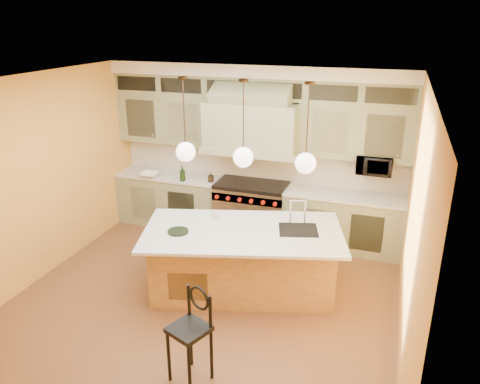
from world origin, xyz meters
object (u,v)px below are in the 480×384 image
(range, at_px, (252,209))
(kitchen_island, at_px, (243,259))
(microwave, at_px, (375,164))
(counter_stool, at_px, (191,331))

(range, relative_size, kitchen_island, 0.41)
(kitchen_island, bearing_deg, microwave, 33.64)
(counter_stool, distance_m, microwave, 4.02)
(microwave, bearing_deg, range, -176.88)
(range, bearing_deg, microwave, 3.12)
(range, xyz_separation_m, counter_stool, (0.44, -3.52, 0.11))
(range, bearing_deg, kitchen_island, -76.53)
(microwave, bearing_deg, kitchen_island, -130.61)
(kitchen_island, bearing_deg, range, 87.73)
(range, relative_size, microwave, 2.21)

